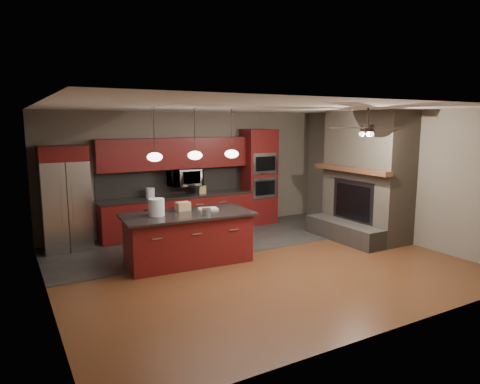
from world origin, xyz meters
TOP-DOWN VIEW (x-y plane):
  - ground at (0.00, 0.00)m, footprint 7.00×7.00m
  - ceiling at (0.00, 0.00)m, footprint 7.00×6.00m
  - back_wall at (0.00, 3.00)m, footprint 7.00×0.02m
  - right_wall at (3.50, 0.00)m, footprint 0.02×6.00m
  - left_wall at (-3.50, 0.00)m, footprint 0.02×6.00m
  - slate_tile_patch at (0.00, 1.80)m, footprint 7.00×2.40m
  - fireplace_column at (3.04, 0.40)m, footprint 1.30×2.10m
  - back_cabinetry at (-0.48, 2.74)m, footprint 3.59×0.64m
  - oven_tower at (1.70, 2.69)m, footprint 0.80×0.63m
  - microwave at (-0.27, 2.75)m, footprint 0.73×0.41m
  - refrigerator at (-2.89, 2.62)m, footprint 0.90×0.75m
  - kitchen_island at (-1.08, 0.65)m, footprint 2.40×1.21m
  - white_bucket at (-1.63, 0.74)m, footprint 0.33×0.33m
  - paint_can at (-0.84, 0.38)m, footprint 0.21×0.21m
  - paint_tray at (-0.62, 0.76)m, footprint 0.38×0.30m
  - cardboard_box at (-1.06, 0.95)m, footprint 0.27×0.20m
  - counter_bucket at (-1.12, 2.70)m, footprint 0.19×0.19m
  - counter_box at (0.10, 2.65)m, footprint 0.17×0.14m
  - pendant_left at (-1.65, 0.70)m, footprint 0.26×0.26m
  - pendant_center at (-0.90, 0.70)m, footprint 0.26×0.26m
  - pendant_right at (-0.15, 0.70)m, footprint 0.26×0.26m
  - ceiling_fan at (1.80, -0.80)m, footprint 1.27×1.33m

SIDE VIEW (x-z plane):
  - ground at x=0.00m, z-range 0.00..0.00m
  - slate_tile_patch at x=0.00m, z-range 0.00..0.01m
  - kitchen_island at x=-1.08m, z-range 0.00..0.92m
  - back_cabinetry at x=-0.48m, z-range -0.21..1.99m
  - paint_tray at x=-0.62m, z-range 0.92..0.95m
  - paint_can at x=-0.84m, z-range 0.92..1.03m
  - counter_box at x=0.10m, z-range 0.90..1.09m
  - cardboard_box at x=-1.06m, z-range 0.92..1.08m
  - counter_bucket at x=-1.12m, z-range 0.90..1.12m
  - refrigerator at x=-2.89m, z-range 0.00..2.10m
  - white_bucket at x=-1.63m, z-range 0.92..1.22m
  - oven_tower at x=1.70m, z-range 0.00..2.38m
  - fireplace_column at x=3.04m, z-range -0.10..2.70m
  - microwave at x=-0.27m, z-range 1.05..1.55m
  - back_wall at x=0.00m, z-range 0.00..2.80m
  - right_wall at x=3.50m, z-range 0.00..2.80m
  - left_wall at x=-3.50m, z-range 0.00..2.80m
  - pendant_left at x=-1.65m, z-range 1.51..2.42m
  - pendant_center at x=-0.90m, z-range 1.51..2.42m
  - pendant_right at x=-0.15m, z-range 1.51..2.42m
  - ceiling_fan at x=1.80m, z-range 2.25..2.66m
  - ceiling at x=0.00m, z-range 2.79..2.81m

